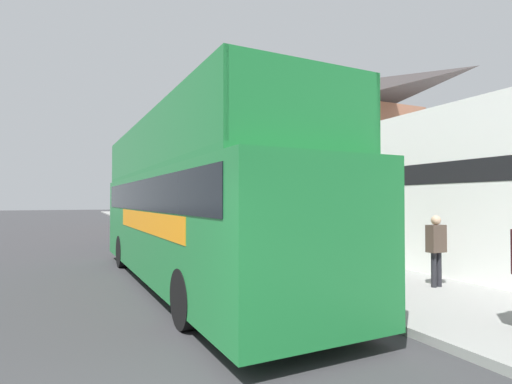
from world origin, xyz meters
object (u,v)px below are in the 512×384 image
at_px(tour_bus, 190,213).
at_px(lamp_post_nearest, 360,148).
at_px(lamp_post_third, 170,182).
at_px(litter_bin, 371,262).
at_px(pedestrian_second, 436,244).
at_px(lamp_post_second, 214,162).
at_px(parked_car_ahead_of_bus, 155,229).

xyz_separation_m(tour_bus, lamp_post_nearest, (2.55, -3.44, 1.39)).
relative_size(lamp_post_third, litter_bin, 4.37).
bearing_deg(lamp_post_third, litter_bin, -86.44).
relative_size(pedestrian_second, litter_bin, 1.60).
height_order(lamp_post_nearest, lamp_post_second, lamp_post_second).
xyz_separation_m(tour_bus, parked_car_ahead_of_bus, (0.87, 9.36, -1.06)).
distance_m(parked_car_ahead_of_bus, lamp_post_second, 5.35).
relative_size(parked_car_ahead_of_bus, lamp_post_nearest, 1.01).
distance_m(tour_bus, lamp_post_second, 5.97).
height_order(tour_bus, lamp_post_second, lamp_post_second).
relative_size(parked_car_ahead_of_bus, lamp_post_second, 0.86).
relative_size(tour_bus, lamp_post_second, 2.21).
distance_m(parked_car_ahead_of_bus, litter_bin, 12.23).
height_order(lamp_post_second, litter_bin, lamp_post_second).
bearing_deg(pedestrian_second, tour_bus, 144.95).
distance_m(tour_bus, lamp_post_nearest, 4.51).
distance_m(pedestrian_second, lamp_post_second, 9.19).
distance_m(lamp_post_nearest, litter_bin, 2.83).
bearing_deg(pedestrian_second, parked_car_ahead_of_bus, 107.13).
relative_size(pedestrian_second, lamp_post_third, 0.37).
distance_m(lamp_post_second, lamp_post_third, 8.60).
xyz_separation_m(pedestrian_second, lamp_post_third, (-2.22, 17.10, 2.09)).
relative_size(lamp_post_second, litter_bin, 5.06).
bearing_deg(lamp_post_nearest, lamp_post_third, 89.95).
relative_size(lamp_post_second, lamp_post_third, 1.16).
height_order(tour_bus, pedestrian_second, tour_bus).
xyz_separation_m(parked_car_ahead_of_bus, pedestrian_second, (3.92, -12.72, 0.40)).
bearing_deg(parked_car_ahead_of_bus, lamp_post_nearest, -81.99).
relative_size(tour_bus, lamp_post_third, 2.56).
bearing_deg(lamp_post_nearest, tour_bus, 126.56).
bearing_deg(lamp_post_second, parked_car_ahead_of_bus, 109.90).
relative_size(parked_car_ahead_of_bus, pedestrian_second, 2.72).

